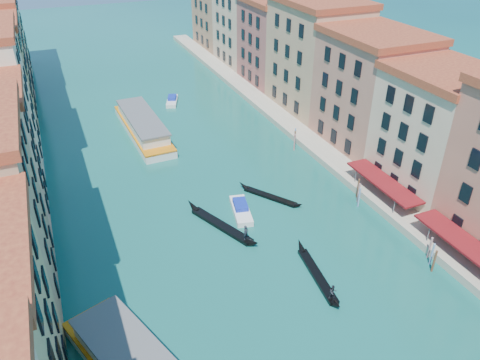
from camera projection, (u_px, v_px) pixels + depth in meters
name	position (u px, v px, depth m)	size (l,w,h in m)	color
right_bank_palazzos	(333.00, 70.00, 82.58)	(12.80, 128.40, 21.00)	#9A4430
quay	(290.00, 126.00, 84.66)	(4.00, 140.00, 1.00)	#ACA68B
restaurant_awnings	(477.00, 253.00, 50.21)	(3.20, 44.55, 3.12)	maroon
mooring_poles_right	(415.00, 241.00, 54.64)	(1.44, 54.24, 3.20)	#4F301B
vaporetto_far	(143.00, 126.00, 82.12)	(5.99, 22.98, 3.39)	white
gondola_fore	(221.00, 224.00, 58.87)	(6.08, 12.57, 2.64)	black
gondola_right	(318.00, 275.00, 50.86)	(2.29, 11.55, 2.30)	black
gondola_far	(269.00, 196.00, 64.90)	(6.54, 9.18, 1.49)	black
motorboat_mid	(241.00, 209.00, 61.65)	(3.42, 6.85, 1.36)	white
motorboat_far	(172.00, 100.00, 95.46)	(3.99, 6.49, 1.29)	silver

